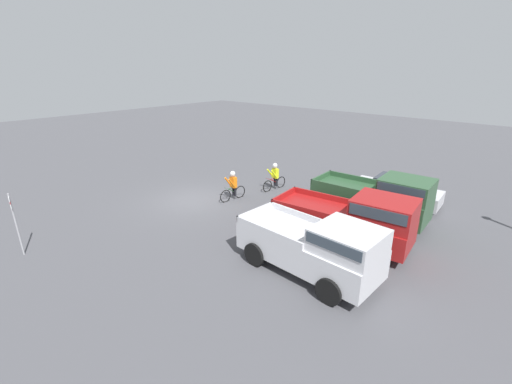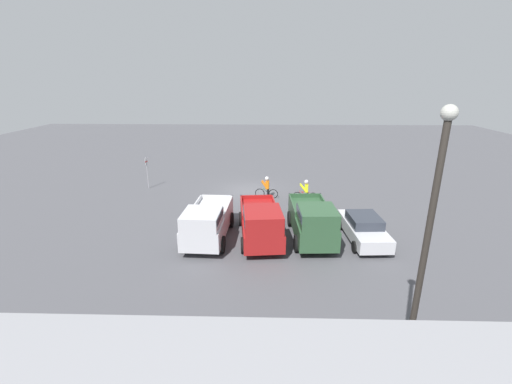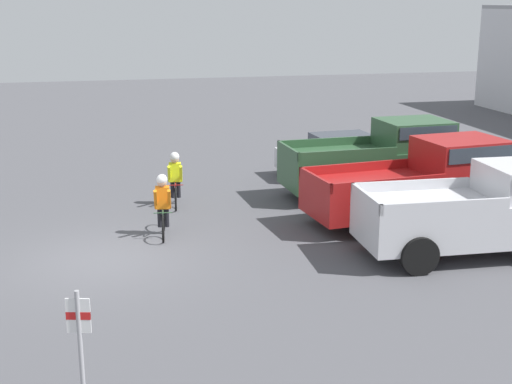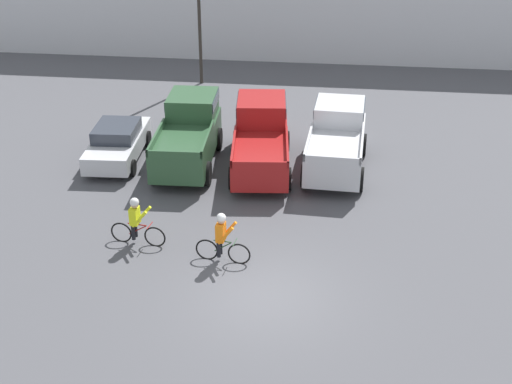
{
  "view_description": "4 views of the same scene",
  "coord_description": "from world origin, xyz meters",
  "px_view_note": "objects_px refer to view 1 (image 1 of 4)",
  "views": [
    {
      "loc": [
        10.76,
        13.93,
        6.88
      ],
      "look_at": [
        -0.75,
        3.87,
        1.2
      ],
      "focal_mm": 24.0,
      "sensor_mm": 36.0,
      "label": 1
    },
    {
      "loc": [
        -1.33,
        25.44,
        8.42
      ],
      "look_at": [
        -0.75,
        3.87,
        1.2
      ],
      "focal_mm": 24.0,
      "sensor_mm": 36.0,
      "label": 2
    },
    {
      "loc": [
        16.18,
        -0.21,
        5.87
      ],
      "look_at": [
        -0.75,
        3.87,
        1.2
      ],
      "focal_mm": 50.0,
      "sensor_mm": 36.0,
      "label": 3
    },
    {
      "loc": [
        1.68,
        -16.18,
        11.54
      ],
      "look_at": [
        -0.75,
        3.87,
        1.2
      ],
      "focal_mm": 50.0,
      "sensor_mm": 36.0,
      "label": 4
    }
  ],
  "objects_px": {
    "fire_lane_sign": "(15,219)",
    "pickup_truck_1": "(354,219)",
    "cyclist_0": "(233,185)",
    "sedan_0": "(395,191)",
    "pickup_truck_0": "(379,197)",
    "cyclist_1": "(275,176)",
    "pickup_truck_2": "(317,246)"
  },
  "relations": [
    {
      "from": "pickup_truck_0",
      "to": "pickup_truck_2",
      "type": "xyz_separation_m",
      "value": [
        5.64,
        0.19,
        -0.07
      ]
    },
    {
      "from": "pickup_truck_1",
      "to": "pickup_truck_2",
      "type": "bearing_deg",
      "value": 1.11
    },
    {
      "from": "pickup_truck_1",
      "to": "pickup_truck_2",
      "type": "xyz_separation_m",
      "value": [
        2.87,
        0.06,
        -0.01
      ]
    },
    {
      "from": "sedan_0",
      "to": "cyclist_1",
      "type": "relative_size",
      "value": 2.48
    },
    {
      "from": "pickup_truck_2",
      "to": "cyclist_1",
      "type": "height_order",
      "value": "pickup_truck_2"
    },
    {
      "from": "pickup_truck_2",
      "to": "cyclist_0",
      "type": "relative_size",
      "value": 3.04
    },
    {
      "from": "cyclist_1",
      "to": "fire_lane_sign",
      "type": "height_order",
      "value": "fire_lane_sign"
    },
    {
      "from": "fire_lane_sign",
      "to": "cyclist_0",
      "type": "bearing_deg",
      "value": 167.93
    },
    {
      "from": "pickup_truck_1",
      "to": "cyclist_1",
      "type": "distance_m",
      "value": 7.17
    },
    {
      "from": "pickup_truck_1",
      "to": "fire_lane_sign",
      "type": "distance_m",
      "value": 12.92
    },
    {
      "from": "pickup_truck_1",
      "to": "cyclist_1",
      "type": "bearing_deg",
      "value": -115.76
    },
    {
      "from": "sedan_0",
      "to": "cyclist_0",
      "type": "bearing_deg",
      "value": -52.55
    },
    {
      "from": "cyclist_1",
      "to": "fire_lane_sign",
      "type": "distance_m",
      "value": 12.54
    },
    {
      "from": "sedan_0",
      "to": "pickup_truck_0",
      "type": "xyz_separation_m",
      "value": [
        2.78,
        0.19,
        0.49
      ]
    },
    {
      "from": "pickup_truck_0",
      "to": "fire_lane_sign",
      "type": "relative_size",
      "value": 2.09
    },
    {
      "from": "sedan_0",
      "to": "pickup_truck_1",
      "type": "bearing_deg",
      "value": 3.37
    },
    {
      "from": "fire_lane_sign",
      "to": "pickup_truck_1",
      "type": "bearing_deg",
      "value": 134.9
    },
    {
      "from": "pickup_truck_2",
      "to": "pickup_truck_0",
      "type": "bearing_deg",
      "value": -178.04
    },
    {
      "from": "pickup_truck_0",
      "to": "pickup_truck_1",
      "type": "height_order",
      "value": "pickup_truck_0"
    },
    {
      "from": "pickup_truck_0",
      "to": "fire_lane_sign",
      "type": "xyz_separation_m",
      "value": [
        11.88,
        -9.01,
        0.32
      ]
    },
    {
      "from": "fire_lane_sign",
      "to": "pickup_truck_2",
      "type": "bearing_deg",
      "value": 124.15
    },
    {
      "from": "cyclist_1",
      "to": "fire_lane_sign",
      "type": "bearing_deg",
      "value": -12.43
    },
    {
      "from": "cyclist_0",
      "to": "fire_lane_sign",
      "type": "height_order",
      "value": "fire_lane_sign"
    },
    {
      "from": "pickup_truck_1",
      "to": "fire_lane_sign",
      "type": "bearing_deg",
      "value": -45.1
    },
    {
      "from": "sedan_0",
      "to": "pickup_truck_1",
      "type": "height_order",
      "value": "pickup_truck_1"
    },
    {
      "from": "sedan_0",
      "to": "pickup_truck_1",
      "type": "distance_m",
      "value": 5.57
    },
    {
      "from": "sedan_0",
      "to": "pickup_truck_0",
      "type": "height_order",
      "value": "pickup_truck_0"
    },
    {
      "from": "pickup_truck_0",
      "to": "sedan_0",
      "type": "bearing_deg",
      "value": -176.11
    },
    {
      "from": "sedan_0",
      "to": "pickup_truck_2",
      "type": "height_order",
      "value": "pickup_truck_2"
    },
    {
      "from": "pickup_truck_0",
      "to": "cyclist_0",
      "type": "height_order",
      "value": "pickup_truck_0"
    },
    {
      "from": "pickup_truck_1",
      "to": "pickup_truck_2",
      "type": "distance_m",
      "value": 2.87
    },
    {
      "from": "cyclist_0",
      "to": "fire_lane_sign",
      "type": "distance_m",
      "value": 9.69
    }
  ]
}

